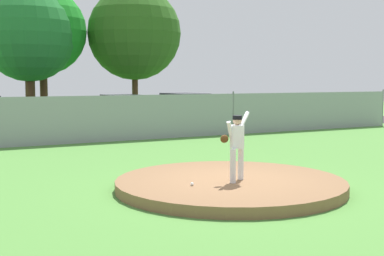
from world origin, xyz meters
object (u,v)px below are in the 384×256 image
pitcher_youth (237,141)px  parked_car_champagne (276,109)px  parked_car_navy (52,116)px  baseball (192,184)px  parked_car_white (123,113)px  parked_car_silver (185,111)px

pitcher_youth → parked_car_champagne: pitcher_youth is taller
pitcher_youth → parked_car_champagne: (11.97, 14.45, -0.34)m
parked_car_navy → parked_car_champagne: (12.69, -0.60, 0.02)m
parked_car_champagne → baseball: bearing=-132.2°
parked_car_white → parked_car_silver: 3.58m
baseball → parked_car_silver: size_ratio=0.02×
pitcher_youth → parked_car_silver: (6.19, 14.78, -0.30)m
pitcher_youth → parked_car_silver: 16.03m
parked_car_white → pitcher_youth: bearing=-100.3°
parked_car_silver → parked_car_champagne: (5.78, -0.34, -0.04)m
parked_car_silver → parked_car_champagne: parked_car_silver is taller
baseball → parked_car_navy: (0.39, 15.03, 0.52)m
parked_car_navy → parked_car_champagne: size_ratio=0.97×
baseball → parked_car_navy: parked_car_navy is taller
parked_car_silver → parked_car_navy: bearing=177.8°
baseball → parked_car_navy: bearing=88.5°
pitcher_youth → parked_car_silver: pitcher_youth is taller
parked_car_white → baseball: bearing=-104.5°
baseball → parked_car_navy: size_ratio=0.02×
pitcher_youth → parked_car_champagne: 18.76m
parked_car_navy → parked_car_champagne: 12.71m
parked_car_white → parked_car_champagne: (9.35, -0.04, -0.02)m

